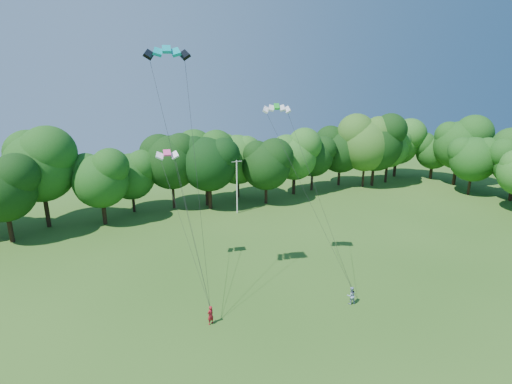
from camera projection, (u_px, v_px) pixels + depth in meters
name	position (u px, v px, depth m)	size (l,w,h in m)	color
ground	(342.00, 375.00, 25.48)	(160.00, 160.00, 0.00)	#275216
utility_pole	(237.00, 186.00, 54.28)	(1.50, 0.19, 7.47)	silver
kite_flyer_left	(210.00, 315.00, 30.50)	(0.56, 0.37, 1.54)	#A61521
kite_flyer_right	(351.00, 295.00, 33.22)	(0.76, 0.59, 1.55)	#8EA2C5
kite_teal	(167.00, 49.00, 28.52)	(3.33, 1.95, 0.66)	#05A1A7
kite_green	(277.00, 107.00, 34.50)	(2.55, 1.90, 0.49)	green
kite_pink	(167.00, 153.00, 35.90)	(2.10, 1.23, 0.48)	#FF4696
tree_back_center	(209.00, 156.00, 55.11)	(8.41, 8.41, 12.23)	black
tree_back_east	(366.00, 137.00, 66.08)	(9.43, 9.43, 13.72)	black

